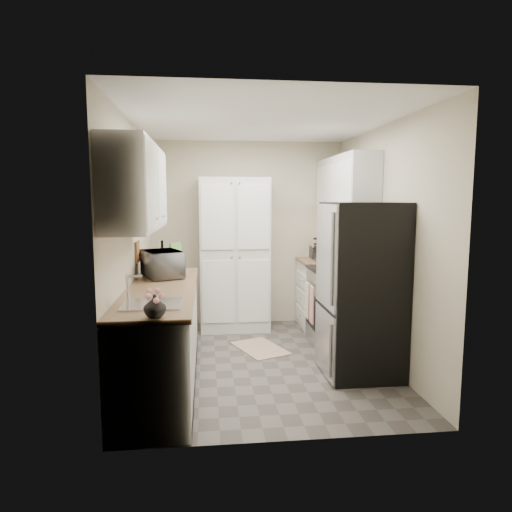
{
  "coord_description": "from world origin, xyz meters",
  "views": [
    {
      "loc": [
        -0.57,
        -4.65,
        1.74
      ],
      "look_at": [
        -0.04,
        0.15,
        1.13
      ],
      "focal_mm": 32.0,
      "sensor_mm": 36.0,
      "label": 1
    }
  ],
  "objects_px": {
    "microwave": "(163,264)",
    "wine_bottle": "(162,258)",
    "electric_range": "(340,307)",
    "pantry_cabinet": "(234,255)",
    "refrigerator": "(362,290)",
    "toaster_oven": "(322,252)"
  },
  "relations": [
    {
      "from": "pantry_cabinet",
      "to": "toaster_oven",
      "type": "distance_m",
      "value": 1.16
    },
    {
      "from": "electric_range",
      "to": "wine_bottle",
      "type": "relative_size",
      "value": 3.48
    },
    {
      "from": "wine_bottle",
      "to": "electric_range",
      "type": "bearing_deg",
      "value": -1.27
    },
    {
      "from": "wine_bottle",
      "to": "toaster_oven",
      "type": "bearing_deg",
      "value": 21.18
    },
    {
      "from": "wine_bottle",
      "to": "toaster_oven",
      "type": "height_order",
      "value": "wine_bottle"
    },
    {
      "from": "refrigerator",
      "to": "toaster_oven",
      "type": "relative_size",
      "value": 4.61
    },
    {
      "from": "pantry_cabinet",
      "to": "refrigerator",
      "type": "relative_size",
      "value": 1.18
    },
    {
      "from": "pantry_cabinet",
      "to": "microwave",
      "type": "bearing_deg",
      "value": -124.45
    },
    {
      "from": "refrigerator",
      "to": "toaster_oven",
      "type": "height_order",
      "value": "refrigerator"
    },
    {
      "from": "microwave",
      "to": "wine_bottle",
      "type": "bearing_deg",
      "value": -16.89
    },
    {
      "from": "electric_range",
      "to": "wine_bottle",
      "type": "bearing_deg",
      "value": 178.73
    },
    {
      "from": "pantry_cabinet",
      "to": "refrigerator",
      "type": "height_order",
      "value": "pantry_cabinet"
    },
    {
      "from": "pantry_cabinet",
      "to": "toaster_oven",
      "type": "bearing_deg",
      "value": -4.97
    },
    {
      "from": "pantry_cabinet",
      "to": "wine_bottle",
      "type": "xyz_separation_m",
      "value": [
        -0.85,
        -0.88,
        0.08
      ]
    },
    {
      "from": "microwave",
      "to": "toaster_oven",
      "type": "bearing_deg",
      "value": -83.77
    },
    {
      "from": "microwave",
      "to": "wine_bottle",
      "type": "distance_m",
      "value": 0.32
    },
    {
      "from": "electric_range",
      "to": "toaster_oven",
      "type": "height_order",
      "value": "toaster_oven"
    },
    {
      "from": "microwave",
      "to": "electric_range",
      "type": "bearing_deg",
      "value": -104.99
    },
    {
      "from": "pantry_cabinet",
      "to": "toaster_oven",
      "type": "xyz_separation_m",
      "value": [
        1.16,
        -0.1,
        0.03
      ]
    },
    {
      "from": "electric_range",
      "to": "microwave",
      "type": "xyz_separation_m",
      "value": [
        -1.99,
        -0.27,
        0.58
      ]
    },
    {
      "from": "pantry_cabinet",
      "to": "refrigerator",
      "type": "distance_m",
      "value": 2.07
    },
    {
      "from": "microwave",
      "to": "toaster_oven",
      "type": "relative_size",
      "value": 1.36
    }
  ]
}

